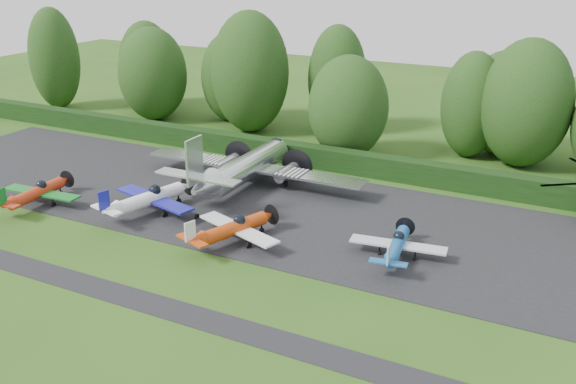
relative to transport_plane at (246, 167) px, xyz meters
The scene contains 19 objects.
ground 13.65m from the transport_plane, 77.19° to the right, with size 160.00×160.00×0.00m, color #284E16.
apron 4.75m from the transport_plane, 46.74° to the right, with size 70.00×18.00×0.01m, color black.
taxiway_verge 19.51m from the transport_plane, 81.12° to the right, with size 70.00×2.00×0.00m, color black.
hedgerow 8.57m from the transport_plane, 69.01° to the left, with size 90.00×1.60×2.00m, color black.
transport_plane is the anchor object (origin of this frame).
light_plane_red 16.99m from the transport_plane, 138.93° to the right, with size 6.98×7.34×2.68m.
light_plane_white 9.25m from the transport_plane, 114.14° to the right, with size 7.92×8.33×3.04m.
light_plane_orange 11.21m from the transport_plane, 64.19° to the right, with size 7.26×7.63×2.79m.
light_plane_blue 17.40m from the transport_plane, 24.43° to the right, with size 6.44×6.77×2.48m.
tree_0 26.54m from the transport_plane, 40.17° to the left, with size 8.29×8.29×11.98m.
tree_3 33.07m from the transport_plane, 142.68° to the left, with size 6.95×6.95×10.93m.
tree_4 39.15m from the transport_plane, 158.41° to the left, with size 6.18×6.18×12.63m.
tree_5 18.76m from the transport_plane, 118.68° to the left, with size 8.54×8.54×13.26m.
tree_6 26.64m from the transport_plane, 144.75° to the left, with size 8.03×8.03×10.91m.
tree_7 20.79m from the transport_plane, 90.74° to the left, with size 6.45×6.45×11.77m.
tree_8 23.38m from the transport_plane, 125.04° to the left, with size 6.59×6.59×10.34m.
tree_10 23.37m from the transport_plane, 49.44° to the left, with size 5.91×5.91×10.37m.
tree_11 13.16m from the transport_plane, 69.41° to the left, with size 7.77×7.77×10.03m.
tree_12 26.91m from the transport_plane, 47.90° to the left, with size 8.67×8.67×10.35m.
Camera 1 is at (23.76, -31.39, 19.54)m, focal length 40.00 mm.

